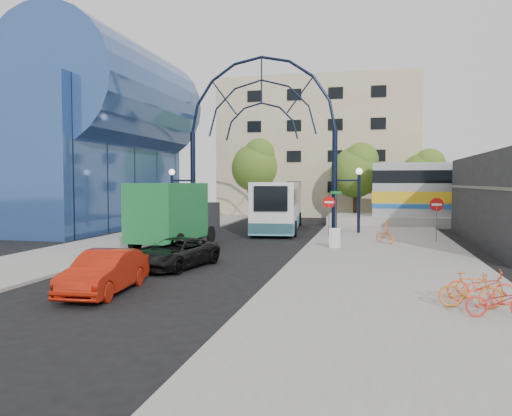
% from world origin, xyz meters
% --- Properties ---
extents(ground, '(120.00, 120.00, 0.00)m').
position_xyz_m(ground, '(0.00, 0.00, 0.00)').
color(ground, black).
rests_on(ground, ground).
extents(sidewalk_east, '(8.00, 56.00, 0.12)m').
position_xyz_m(sidewalk_east, '(8.00, 4.00, 0.06)').
color(sidewalk_east, gray).
rests_on(sidewalk_east, ground).
extents(plaza_west, '(5.00, 50.00, 0.12)m').
position_xyz_m(plaza_west, '(-6.50, 6.00, 0.06)').
color(plaza_west, gray).
rests_on(plaza_west, ground).
extents(gateway_arch, '(13.64, 0.44, 12.10)m').
position_xyz_m(gateway_arch, '(0.00, 14.00, 8.56)').
color(gateway_arch, black).
rests_on(gateway_arch, ground).
extents(stop_sign, '(0.80, 0.07, 2.50)m').
position_xyz_m(stop_sign, '(4.80, 12.00, 1.99)').
color(stop_sign, slate).
rests_on(stop_sign, sidewalk_east).
extents(do_not_enter_sign, '(0.76, 0.07, 2.48)m').
position_xyz_m(do_not_enter_sign, '(11.00, 10.00, 1.98)').
color(do_not_enter_sign, slate).
rests_on(do_not_enter_sign, sidewalk_east).
extents(street_name_sign, '(0.70, 0.70, 2.80)m').
position_xyz_m(street_name_sign, '(5.20, 12.60, 2.13)').
color(street_name_sign, slate).
rests_on(street_name_sign, sidewalk_east).
extents(sandwich_board, '(0.55, 0.61, 0.99)m').
position_xyz_m(sandwich_board, '(5.60, 5.98, 0.74)').
color(sandwich_board, white).
rests_on(sandwich_board, sidewalk_east).
extents(transit_hall, '(16.50, 18.00, 14.50)m').
position_xyz_m(transit_hall, '(-15.30, 15.00, 6.70)').
color(transit_hall, '#2E4D8D').
rests_on(transit_hall, ground).
extents(apartment_block, '(20.00, 12.10, 14.00)m').
position_xyz_m(apartment_block, '(2.00, 34.97, 7.00)').
color(apartment_block, '#C9A98B').
rests_on(apartment_block, ground).
extents(tree_north_a, '(4.48, 4.48, 7.00)m').
position_xyz_m(tree_north_a, '(6.12, 25.93, 4.61)').
color(tree_north_a, '#382314').
rests_on(tree_north_a, ground).
extents(tree_north_b, '(5.12, 5.12, 8.00)m').
position_xyz_m(tree_north_b, '(-3.88, 29.93, 5.27)').
color(tree_north_b, '#382314').
rests_on(tree_north_b, ground).
extents(tree_north_c, '(4.16, 4.16, 6.50)m').
position_xyz_m(tree_north_c, '(12.12, 27.93, 4.28)').
color(tree_north_c, '#382314').
rests_on(tree_north_c, ground).
extents(city_bus, '(4.08, 12.86, 3.48)m').
position_xyz_m(city_bus, '(0.82, 16.16, 1.82)').
color(city_bus, white).
rests_on(city_bus, ground).
extents(green_truck, '(3.01, 6.96, 3.44)m').
position_xyz_m(green_truck, '(-2.81, 5.32, 1.72)').
color(green_truck, black).
rests_on(green_truck, ground).
extents(black_suv, '(2.85, 4.67, 1.21)m').
position_xyz_m(black_suv, '(-0.34, -0.79, 0.60)').
color(black_suv, black).
rests_on(black_suv, ground).
extents(red_sedan, '(1.74, 4.17, 1.34)m').
position_xyz_m(red_sedan, '(-0.77, -5.60, 0.67)').
color(red_sedan, '#AA1C0A').
rests_on(red_sedan, ground).
extents(bike_near_a, '(1.32, 1.54, 0.80)m').
position_xyz_m(bike_near_a, '(8.15, 8.74, 0.52)').
color(bike_near_a, orange).
rests_on(bike_near_a, sidewalk_east).
extents(bike_near_b, '(0.49, 1.53, 0.91)m').
position_xyz_m(bike_near_b, '(8.35, 13.78, 0.57)').
color(bike_near_b, orange).
rests_on(bike_near_b, sidewalk_east).
extents(bike_far_a, '(1.88, 0.89, 0.95)m').
position_xyz_m(bike_far_a, '(10.38, -4.86, 0.59)').
color(bike_far_a, '#FD4B32').
rests_on(bike_far_a, sidewalk_east).
extents(bike_far_b, '(1.64, 0.48, 0.98)m').
position_xyz_m(bike_far_b, '(9.98, -5.57, 0.61)').
color(bike_far_b, orange).
rests_on(bike_far_b, sidewalk_east).
extents(bike_far_c, '(1.64, 0.68, 0.84)m').
position_xyz_m(bike_far_c, '(10.49, -6.38, 0.54)').
color(bike_far_c, red).
rests_on(bike_far_c, sidewalk_east).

